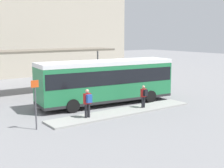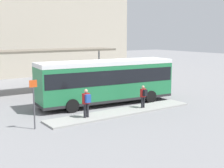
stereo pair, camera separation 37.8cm
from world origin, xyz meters
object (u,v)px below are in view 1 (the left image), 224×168
(bicycle_white, at_px, (160,83))
(platform_sign, at_px, (35,102))
(city_bus, at_px, (106,79))
(bicycle_orange, at_px, (151,81))
(pedestrian_waiting, at_px, (88,102))
(bicycle_green, at_px, (153,83))
(pedestrian_companion, at_px, (144,95))

(bicycle_white, relative_size, platform_sign, 0.60)
(bicycle_white, bearing_deg, city_bus, -76.14)
(bicycle_orange, bearing_deg, bicycle_white, -3.71)
(pedestrian_waiting, distance_m, bicycle_green, 14.10)
(bicycle_white, distance_m, platform_sign, 17.11)
(city_bus, distance_m, bicycle_green, 9.78)
(city_bus, height_order, bicycle_white, city_bus)
(pedestrian_companion, distance_m, platform_sign, 8.06)
(bicycle_green, bearing_deg, bicycle_white, 21.27)
(bicycle_white, distance_m, bicycle_green, 0.78)
(bicycle_green, bearing_deg, platform_sign, -61.84)
(bicycle_white, height_order, bicycle_orange, bicycle_white)
(bicycle_white, xyz_separation_m, platform_sign, (-15.81, -6.44, 1.19))
(city_bus, height_order, pedestrian_waiting, city_bus)
(city_bus, distance_m, bicycle_white, 9.71)
(city_bus, bearing_deg, pedestrian_waiting, -133.72)
(city_bus, height_order, pedestrian_companion, city_bus)
(pedestrian_waiting, height_order, pedestrian_companion, pedestrian_waiting)
(pedestrian_companion, relative_size, bicycle_orange, 0.98)
(city_bus, relative_size, platform_sign, 3.84)
(bicycle_white, height_order, bicycle_green, bicycle_white)
(city_bus, xyz_separation_m, bicycle_orange, (9.02, 4.89, -1.59))
(bicycle_orange, height_order, platform_sign, platform_sign)
(city_bus, bearing_deg, bicycle_white, 26.54)
(city_bus, relative_size, bicycle_orange, 6.59)
(bicycle_orange, relative_size, platform_sign, 0.58)
(pedestrian_waiting, bearing_deg, pedestrian_companion, -90.97)
(pedestrian_companion, relative_size, platform_sign, 0.57)
(bicycle_white, xyz_separation_m, bicycle_green, (-0.24, 0.74, -0.03))
(platform_sign, bearing_deg, bicycle_white, 22.17)
(bicycle_green, bearing_deg, bicycle_orange, 160.72)
(city_bus, relative_size, pedestrian_waiting, 5.96)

